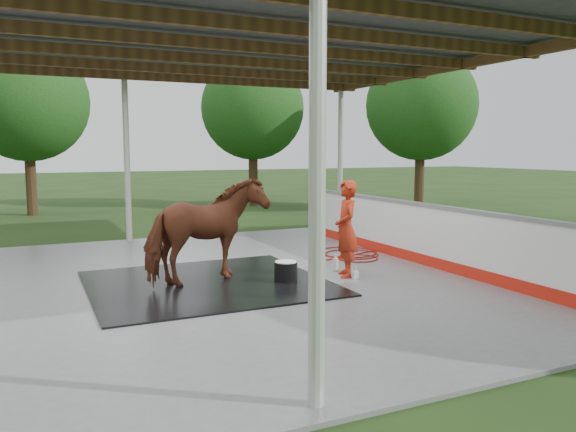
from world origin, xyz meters
name	(u,v)px	position (x,y,z in m)	size (l,w,h in m)	color
ground	(179,287)	(0.00, 0.00, 0.00)	(100.00, 100.00, 0.00)	#1E3814
concrete_slab	(179,286)	(0.00, 0.00, 0.03)	(12.00, 10.00, 0.05)	slate
pavilion_structure	(173,32)	(0.00, 0.00, 3.97)	(12.60, 10.60, 4.05)	beige
dasher_board	(413,233)	(4.60, 0.00, 0.59)	(0.16, 8.00, 1.15)	red
tree_belt	(178,55)	(0.30, 0.90, 3.79)	(28.00, 28.00, 5.80)	#382314
rubber_mat	(208,283)	(0.43, -0.15, 0.06)	(3.66, 3.43, 0.03)	black
horse	(207,231)	(0.43, -0.15, 0.91)	(0.90, 1.98, 1.67)	brown
handler	(346,229)	(2.73, -0.62, 0.87)	(0.60, 0.39, 1.63)	#AD2812
wash_bucket	(286,272)	(1.61, -0.60, 0.23)	(0.38, 0.38, 0.35)	black
soap_bottle_a	(335,262)	(2.78, -0.18, 0.20)	(0.12, 0.12, 0.31)	silver
soap_bottle_b	(356,273)	(2.77, -0.87, 0.15)	(0.09, 0.10, 0.21)	#338CD8
hose_coil	(350,254)	(3.84, 1.06, 0.06)	(1.49, 1.69, 0.02)	#9E160B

